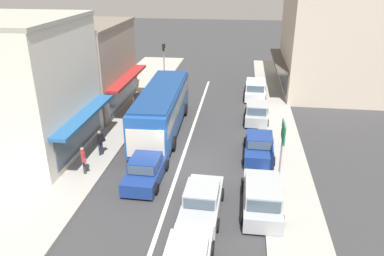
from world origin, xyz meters
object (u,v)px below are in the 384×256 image
parked_sedan_kerb_second (259,146)px  traffic_light_downstreet (164,57)px  sedan_adjacent_lane_trail (146,170)px  directional_road_sign (283,138)px  city_bus (162,107)px  pedestrian_with_handbag_near (137,99)px  parked_hatchback_kerb_third (257,113)px  pedestrian_far_walker (100,141)px  parked_wagon_kerb_front (262,196)px  sedan_behind_bus_near (202,201)px  parked_wagon_kerb_rear (255,89)px  pedestrian_browsing_midblock (83,159)px

parked_sedan_kerb_second → traffic_light_downstreet: bearing=122.0°
sedan_adjacent_lane_trail → directional_road_sign: directional_road_sign is taller
city_bus → pedestrian_with_handbag_near: size_ratio=6.70×
parked_hatchback_kerb_third → pedestrian_far_walker: pedestrian_far_walker is taller
city_bus → parked_hatchback_kerb_third: (6.77, 2.87, -1.17)m
sedan_adjacent_lane_trail → directional_road_sign: bearing=6.5°
pedestrian_with_handbag_near → pedestrian_far_walker: 8.13m
directional_road_sign → pedestrian_far_walker: bearing=171.5°
parked_wagon_kerb_front → pedestrian_far_walker: bearing=156.1°
sedan_behind_bus_near → sedan_adjacent_lane_trail: (-3.38, 2.57, 0.00)m
city_bus → parked_hatchback_kerb_third: size_ratio=2.91×
directional_road_sign → sedan_behind_bus_near: bearing=-138.9°
sedan_behind_bus_near → pedestrian_with_handbag_near: size_ratio=2.60×
traffic_light_downstreet → pedestrian_with_handbag_near: size_ratio=2.58×
traffic_light_downstreet → pedestrian_with_handbag_near: traffic_light_downstreet is taller
sedan_adjacent_lane_trail → pedestrian_far_walker: 4.28m
parked_wagon_kerb_rear → directional_road_sign: size_ratio=1.26×
sedan_behind_bus_near → pedestrian_far_walker: size_ratio=2.60×
traffic_light_downstreet → pedestrian_far_walker: bearing=-92.9°
sedan_behind_bus_near → sedan_adjacent_lane_trail: bearing=142.7°
parked_hatchback_kerb_third → pedestrian_browsing_midblock: pedestrian_browsing_midblock is taller
city_bus → sedan_behind_bus_near: (3.91, -9.41, -1.22)m
parked_hatchback_kerb_third → parked_wagon_kerb_rear: size_ratio=0.83×
pedestrian_with_handbag_near → pedestrian_browsing_midblock: same height
sedan_adjacent_lane_trail → pedestrian_far_walker: pedestrian_far_walker is taller
parked_wagon_kerb_front → parked_hatchback_kerb_third: 11.60m
parked_wagon_kerb_front → parked_wagon_kerb_rear: size_ratio=0.99×
traffic_light_downstreet → pedestrian_with_handbag_near: 7.92m
sedan_behind_bus_near → pedestrian_browsing_midblock: 7.50m
sedan_adjacent_lane_trail → parked_sedan_kerb_second: bearing=31.8°
parked_wagon_kerb_rear → sedan_adjacent_lane_trail: bearing=-111.7°
sedan_behind_bus_near → pedestrian_with_handbag_near: pedestrian_with_handbag_near is taller
sedan_behind_bus_near → traffic_light_downstreet: traffic_light_downstreet is taller
city_bus → pedestrian_browsing_midblock: bearing=-114.6°
sedan_behind_bus_near → parked_hatchback_kerb_third: bearing=76.9°
sedan_behind_bus_near → city_bus: bearing=112.6°
traffic_light_downstreet → city_bus: bearing=-79.2°
parked_hatchback_kerb_third → pedestrian_far_walker: (-9.75, -7.28, 0.36)m
city_bus → directional_road_sign: directional_road_sign is taller
parked_hatchback_kerb_third → parked_wagon_kerb_rear: (0.01, 5.96, 0.04)m
sedan_behind_bus_near → pedestrian_far_walker: bearing=144.0°
parked_wagon_kerb_front → traffic_light_downstreet: 22.13m
sedan_adjacent_lane_trail → parked_sedan_kerb_second: (6.26, 3.88, 0.00)m
parked_sedan_kerb_second → parked_wagon_kerb_rear: (-0.01, 11.78, 0.08)m
sedan_behind_bus_near → sedan_adjacent_lane_trail: size_ratio=1.00×
city_bus → sedan_behind_bus_near: bearing=-67.4°
directional_road_sign → pedestrian_with_handbag_near: bearing=137.6°
city_bus → traffic_light_downstreet: (-2.19, 11.40, 0.97)m
parked_sedan_kerb_second → parked_hatchback_kerb_third: 5.83m
parked_hatchback_kerb_third → pedestrian_browsing_midblock: 13.78m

